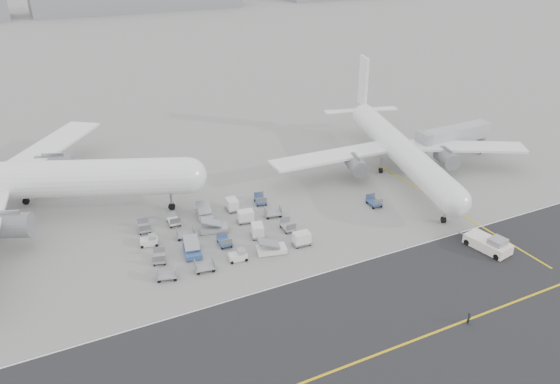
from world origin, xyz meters
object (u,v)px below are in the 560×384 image
airliner_b (398,148)px  jet_bridge (455,136)px  ground_crew_a (469,319)px  pushback_tug (489,244)px  airliner_a (13,180)px

airliner_b → jet_bridge: airliner_b is taller
jet_bridge → ground_crew_a: jet_bridge is taller
pushback_tug → jet_bridge: 34.57m
airliner_a → jet_bridge: size_ratio=3.24×
airliner_a → jet_bridge: 79.00m
jet_bridge → airliner_a: bearing=168.9°
airliner_b → pushback_tug: airliner_b is taller
pushback_tug → airliner_b: bearing=70.1°
jet_bridge → ground_crew_a: 51.81m
airliner_b → pushback_tug: bearing=-84.6°
ground_crew_a → jet_bridge: bearing=27.3°
airliner_a → airliner_b: (63.73, -13.26, -1.07)m
airliner_a → ground_crew_a: size_ratio=36.71×
airliner_b → pushback_tug: (-4.99, -27.84, -3.92)m
pushback_tug → airliner_a: bearing=135.3°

